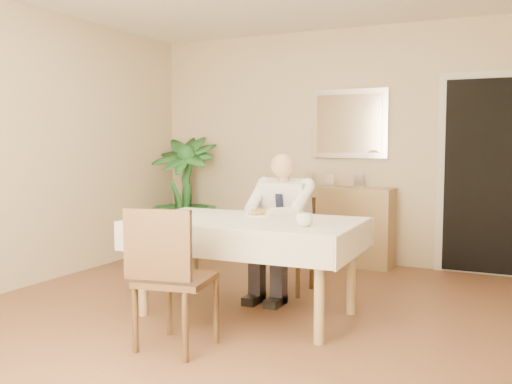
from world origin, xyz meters
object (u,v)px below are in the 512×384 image
at_px(potted_palm, 184,195).
at_px(chair_near, 169,271).
at_px(seated_man, 278,218).
at_px(sideboard, 344,226).
at_px(dining_table, 247,230).
at_px(coffee_mug, 304,220).
at_px(chair_far, 291,238).

bearing_deg(potted_palm, chair_near, -58.68).
height_order(seated_man, sideboard, seated_man).
height_order(dining_table, potted_palm, potted_palm).
xyz_separation_m(chair_near, seated_man, (0.10, 1.52, 0.16)).
distance_m(chair_near, seated_man, 1.53).
xyz_separation_m(seated_man, sideboard, (0.12, 1.54, -0.26)).
relative_size(coffee_mug, potted_palm, 0.08).
distance_m(coffee_mug, potted_palm, 3.12).
bearing_deg(sideboard, coffee_mug, -78.44).
height_order(chair_far, chair_near, chair_near).
bearing_deg(sideboard, chair_near, -92.62).
xyz_separation_m(dining_table, chair_near, (-0.10, -0.92, -0.14)).
relative_size(dining_table, sideboard, 1.64).
relative_size(chair_far, potted_palm, 0.60).
relative_size(dining_table, potted_palm, 1.24).
bearing_deg(chair_near, coffee_mug, 39.60).
relative_size(seated_man, sideboard, 1.16).
relative_size(dining_table, chair_far, 2.07).
xyz_separation_m(chair_far, chair_near, (-0.10, -1.80, 0.05)).
xyz_separation_m(chair_far, sideboard, (0.12, 1.25, -0.05)).
height_order(dining_table, sideboard, sideboard).
height_order(dining_table, chair_far, chair_far).
distance_m(dining_table, seated_man, 0.59).
xyz_separation_m(seated_man, potted_palm, (-1.81, 1.30, 0.01)).
bearing_deg(chair_near, chair_far, 76.23).
bearing_deg(chair_far, potted_palm, 156.88).
distance_m(sideboard, potted_palm, 1.96).
distance_m(chair_far, sideboard, 1.26).
xyz_separation_m(chair_near, coffee_mug, (0.63, 0.75, 0.27)).
xyz_separation_m(coffee_mug, potted_palm, (-2.34, 2.06, -0.09)).
bearing_deg(chair_near, dining_table, 73.35).
bearing_deg(sideboard, seated_man, -92.98).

